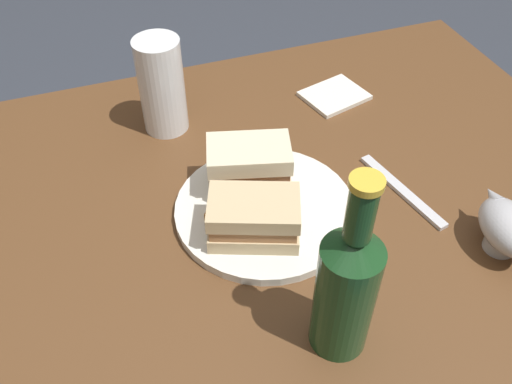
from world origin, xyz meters
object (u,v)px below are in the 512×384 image
cider_bottle (346,287)px  fork (402,190)px  plate (265,210)px  gravy_boat (507,227)px  pint_glass (162,92)px  sandwich_half_left (249,166)px  sandwich_half_right (254,218)px  napkin (334,96)px

cider_bottle → fork: bearing=43.8°
fork → plate: bearing=-109.6°
plate → gravy_boat: size_ratio=2.20×
plate → pint_glass: bearing=109.4°
plate → fork: (0.21, -0.03, -0.00)m
gravy_boat → fork: (-0.07, 0.14, -0.04)m
plate → sandwich_half_left: 0.07m
pint_glass → gravy_boat: (0.38, -0.42, -0.03)m
sandwich_half_right → gravy_boat: 0.34m
fork → gravy_boat: bearing=15.0°
pint_glass → napkin: 0.32m
sandwich_half_right → gravy_boat: bearing=-21.7°
gravy_boat → pint_glass: bearing=131.5°
sandwich_half_left → sandwich_half_right: (-0.03, -0.10, -0.00)m
sandwich_half_left → fork: bearing=-20.7°
pint_glass → plate: bearing=-70.6°
fork → sandwich_half_right: bearing=-98.5°
plate → fork: plate is taller
gravy_boat → cider_bottle: cider_bottle is taller
sandwich_half_right → gravy_boat: (0.32, -0.13, -0.00)m
plate → sandwich_half_right: 0.07m
sandwich_half_left → napkin: bearing=38.1°
cider_bottle → pint_glass: bearing=101.9°
pint_glass → cider_bottle: 0.49m
pint_glass → gravy_boat: 0.57m
plate → gravy_boat: bearing=-30.8°
sandwich_half_left → sandwich_half_right: bearing=-105.3°
sandwich_half_left → pint_glass: size_ratio=0.83×
pint_glass → fork: pint_glass is taller
plate → napkin: size_ratio=2.42×
plate → gravy_boat: 0.33m
plate → napkin: bearing=46.3°
plate → sandwich_half_right: bearing=-126.9°
sandwich_half_right → pint_glass: size_ratio=0.86×
napkin → gravy_boat: bearing=-81.4°
plate → napkin: (0.22, 0.24, -0.00)m
plate → napkin: plate is taller
gravy_boat → napkin: (-0.06, 0.41, -0.04)m
plate → pint_glass: 0.28m
gravy_boat → napkin: gravy_boat is taller
plate → pint_glass: pint_glass is taller
gravy_boat → napkin: size_ratio=1.10×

